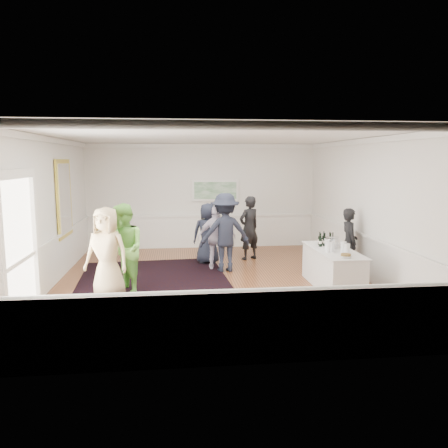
{
  "coord_description": "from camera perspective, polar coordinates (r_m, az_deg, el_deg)",
  "views": [
    {
      "loc": [
        -0.82,
        -9.41,
        2.7
      ],
      "look_at": [
        0.25,
        0.2,
        1.28
      ],
      "focal_mm": 35.0,
      "sensor_mm": 36.0,
      "label": 1
    }
  ],
  "objects": [
    {
      "name": "doorway",
      "position": [
        8.06,
        -25.31,
        -1.64
      ],
      "size": [
        0.1,
        1.78,
        2.56
      ],
      "color": "white",
      "rests_on": "wall_left"
    },
    {
      "name": "wall_left",
      "position": [
        9.85,
        -22.13,
        1.3
      ],
      "size": [
        0.02,
        8.0,
        3.2
      ],
      "primitive_type": "cube",
      "color": "white",
      "rests_on": "floor"
    },
    {
      "name": "guest_tan",
      "position": [
        8.81,
        -15.08,
        -3.7
      ],
      "size": [
        1.02,
        0.82,
        1.82
      ],
      "primitive_type": "imported",
      "rotation": [
        0.0,
        0.0,
        -0.32
      ],
      "color": "#CFB481",
      "rests_on": "floor"
    },
    {
      "name": "guest_navy",
      "position": [
        11.43,
        -2.14,
        -1.24
      ],
      "size": [
        0.86,
        0.64,
        1.6
      ],
      "primitive_type": "imported",
      "rotation": [
        0.0,
        0.0,
        2.97
      ],
      "color": "black",
      "rests_on": "floor"
    },
    {
      "name": "landscape_painting",
      "position": [
        13.44,
        -1.15,
        4.4
      ],
      "size": [
        1.44,
        0.06,
        0.66
      ],
      "color": "white",
      "rests_on": "wall_back"
    },
    {
      "name": "wainscoting",
      "position": [
        9.7,
        -1.37,
        -4.79
      ],
      "size": [
        7.0,
        8.0,
        1.0
      ],
      "primitive_type": null,
      "color": "white",
      "rests_on": "floor"
    },
    {
      "name": "floor",
      "position": [
        9.82,
        -1.36,
        -7.63
      ],
      "size": [
        8.0,
        8.0,
        0.0
      ],
      "primitive_type": "plane",
      "color": "#945630",
      "rests_on": "ground"
    },
    {
      "name": "mirror",
      "position": [
        11.07,
        -20.14,
        3.15
      ],
      "size": [
        0.05,
        1.25,
        1.85
      ],
      "color": "yellow",
      "rests_on": "wall_left"
    },
    {
      "name": "guest_green",
      "position": [
        9.03,
        -12.92,
        -3.24
      ],
      "size": [
        1.07,
        1.13,
        1.85
      ],
      "primitive_type": "imported",
      "rotation": [
        0.0,
        0.0,
        -1.01
      ],
      "color": "#7ED856",
      "rests_on": "floor"
    },
    {
      "name": "bartender",
      "position": [
        10.61,
        16.02,
        -2.32
      ],
      "size": [
        0.42,
        0.61,
        1.6
      ],
      "primitive_type": "imported",
      "rotation": [
        0.0,
        0.0,
        1.51
      ],
      "color": "black",
      "rests_on": "floor"
    },
    {
      "name": "juice_pitchers",
      "position": [
        9.24,
        14.36,
        -2.86
      ],
      "size": [
        0.41,
        0.61,
        0.24
      ],
      "color": "#6BBE43",
      "rests_on": "serving_table"
    },
    {
      "name": "guest_dark_b",
      "position": [
        11.91,
        3.29,
        -0.52
      ],
      "size": [
        0.76,
        0.68,
        1.74
      ],
      "primitive_type": "imported",
      "rotation": [
        0.0,
        0.0,
        3.67
      ],
      "color": "black",
      "rests_on": "floor"
    },
    {
      "name": "ceiling",
      "position": [
        9.46,
        -1.42,
        11.35
      ],
      "size": [
        7.0,
        8.0,
        0.02
      ],
      "primitive_type": "cube",
      "color": "white",
      "rests_on": "wall_back"
    },
    {
      "name": "wall_back",
      "position": [
        13.48,
        -2.87,
        3.64
      ],
      "size": [
        7.0,
        0.02,
        3.2
      ],
      "primitive_type": "cube",
      "color": "white",
      "rests_on": "floor"
    },
    {
      "name": "wine_bottles",
      "position": [
        9.9,
        13.17,
        -1.87
      ],
      "size": [
        0.38,
        0.3,
        0.31
      ],
      "color": "black",
      "rests_on": "serving_table"
    },
    {
      "name": "guest_dark_a",
      "position": [
        10.61,
        0.13,
        -1.12
      ],
      "size": [
        1.31,
        0.85,
        1.92
      ],
      "primitive_type": "imported",
      "rotation": [
        0.0,
        0.0,
        3.26
      ],
      "color": "black",
      "rests_on": "floor"
    },
    {
      "name": "serving_table",
      "position": [
        9.62,
        13.99,
        -5.64
      ],
      "size": [
        0.78,
        2.05,
        0.83
      ],
      "color": "silver",
      "rests_on": "floor"
    },
    {
      "name": "nut_bowl",
      "position": [
        8.79,
        15.62,
        -4.03
      ],
      "size": [
        0.23,
        0.23,
        0.08
      ],
      "color": "white",
      "rests_on": "serving_table"
    },
    {
      "name": "wall_front",
      "position": [
        5.58,
        2.18,
        -3.06
      ],
      "size": [
        7.0,
        0.02,
        3.2
      ],
      "primitive_type": "cube",
      "color": "white",
      "rests_on": "floor"
    },
    {
      "name": "guest_lilac",
      "position": [
        10.84,
        -0.94,
        -1.77
      ],
      "size": [
        0.97,
        0.46,
        1.6
      ],
      "primitive_type": "imported",
      "rotation": [
        0.0,
        0.0,
        3.07
      ],
      "color": "silver",
      "rests_on": "floor"
    },
    {
      "name": "area_rug",
      "position": [
        9.88,
        -9.14,
        -7.58
      ],
      "size": [
        3.6,
        4.57,
        0.02
      ],
      "primitive_type": "cube",
      "rotation": [
        0.0,
        0.0,
        0.07
      ],
      "color": "black",
      "rests_on": "floor"
    },
    {
      "name": "wall_right",
      "position": [
        10.41,
        18.19,
        1.84
      ],
      "size": [
        0.02,
        8.0,
        3.2
      ],
      "primitive_type": "cube",
      "color": "white",
      "rests_on": "floor"
    },
    {
      "name": "ice_bucket",
      "position": [
        9.67,
        13.97,
        -2.38
      ],
      "size": [
        0.26,
        0.26,
        0.24
      ],
      "primitive_type": "cylinder",
      "color": "silver",
      "rests_on": "serving_table"
    }
  ]
}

